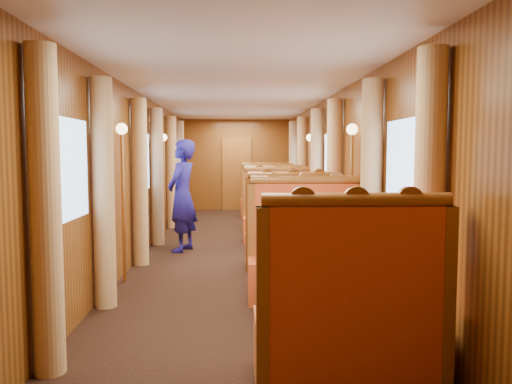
{
  "coord_description": "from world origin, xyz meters",
  "views": [
    {
      "loc": [
        -0.03,
        -7.85,
        1.6
      ],
      "look_at": [
        0.25,
        -0.97,
        1.05
      ],
      "focal_mm": 35.0,
      "sensor_mm": 36.0,
      "label": 1
    }
  ],
  "objects": [
    {
      "name": "fruit_plate",
      "position": [
        1.01,
        -3.65,
        0.77
      ],
      "size": [
        0.23,
        0.23,
        0.05
      ],
      "rotation": [
        0.0,
        0.0,
        0.11
      ],
      "color": "white",
      "rests_on": "table_near"
    },
    {
      "name": "banquette_near_fwd",
      "position": [
        0.75,
        -4.51,
        0.42
      ],
      "size": [
        1.3,
        0.55,
        1.34
      ],
      "color": "#B52014",
      "rests_on": "floor"
    },
    {
      "name": "curtain_left_near_a",
      "position": [
        -1.38,
        -4.28,
        1.18
      ],
      "size": [
        0.22,
        0.22,
        2.35
      ],
      "primitive_type": "cylinder",
      "color": "tan",
      "rests_on": "floor"
    },
    {
      "name": "window_left_near",
      "position": [
        -1.49,
        -3.5,
        1.45
      ],
      "size": [
        0.01,
        1.2,
        0.9
      ],
      "primitive_type": null,
      "rotation": [
        1.57,
        0.0,
        1.57
      ],
      "color": "#8AADDA",
      "rests_on": "wall_left"
    },
    {
      "name": "rose_vase_mid",
      "position": [
        0.72,
        -0.0,
        0.93
      ],
      "size": [
        0.06,
        0.06,
        0.36
      ],
      "rotation": [
        0.0,
        0.0,
        0.18
      ],
      "color": "silver",
      "rests_on": "table_mid"
    },
    {
      "name": "wall_far",
      "position": [
        0.0,
        6.0,
        1.25
      ],
      "size": [
        3.0,
        0.01,
        2.5
      ],
      "primitive_type": null,
      "rotation": [
        1.57,
        0.0,
        0.0
      ],
      "color": "brown",
      "rests_on": "floor"
    },
    {
      "name": "window_right_far",
      "position": [
        1.49,
        3.5,
        1.45
      ],
      "size": [
        0.01,
        1.2,
        0.9
      ],
      "primitive_type": null,
      "rotation": [
        1.57,
        0.0,
        -1.57
      ],
      "color": "#8AADDA",
      "rests_on": "wall_right"
    },
    {
      "name": "teapot_left",
      "position": [
        0.55,
        -3.58,
        0.81
      ],
      "size": [
        0.19,
        0.16,
        0.13
      ],
      "primitive_type": null,
      "rotation": [
        0.0,
        0.0,
        -0.35
      ],
      "color": "silver",
      "rests_on": "tea_tray"
    },
    {
      "name": "table_mid",
      "position": [
        0.75,
        0.0,
        0.38
      ],
      "size": [
        1.05,
        0.72,
        0.75
      ],
      "primitive_type": "cube",
      "color": "white",
      "rests_on": "floor"
    },
    {
      "name": "floor",
      "position": [
        0.0,
        0.0,
        0.0
      ],
      "size": [
        3.0,
        12.0,
        0.01
      ],
      "primitive_type": null,
      "color": "black",
      "rests_on": "ground"
    },
    {
      "name": "window_right_near",
      "position": [
        1.49,
        -3.5,
        1.45
      ],
      "size": [
        0.01,
        1.2,
        0.9
      ],
      "primitive_type": null,
      "rotation": [
        1.57,
        0.0,
        -1.57
      ],
      "color": "#8AADDA",
      "rests_on": "wall_right"
    },
    {
      "name": "window_left_mid",
      "position": [
        -1.49,
        0.0,
        1.45
      ],
      "size": [
        0.01,
        1.2,
        0.9
      ],
      "primitive_type": null,
      "rotation": [
        1.57,
        0.0,
        1.57
      ],
      "color": "#8AADDA",
      "rests_on": "wall_left"
    },
    {
      "name": "curtain_left_mid_a",
      "position": [
        -1.38,
        -0.78,
        1.18
      ],
      "size": [
        0.22,
        0.22,
        2.35
      ],
      "primitive_type": "cylinder",
      "color": "tan",
      "rests_on": "floor"
    },
    {
      "name": "ceiling",
      "position": [
        0.0,
        0.0,
        2.5
      ],
      "size": [
        3.0,
        12.0,
        0.01
      ],
      "primitive_type": null,
      "rotation": [
        3.14,
        0.0,
        0.0
      ],
      "color": "silver",
      "rests_on": "wall_left"
    },
    {
      "name": "sconce_left_aft",
      "position": [
        -1.4,
        1.75,
        1.38
      ],
      "size": [
        0.14,
        0.14,
        1.95
      ],
      "color": "#BF8C3F",
      "rests_on": "floor"
    },
    {
      "name": "wall_near",
      "position": [
        0.0,
        -6.0,
        1.25
      ],
      "size": [
        3.0,
        0.01,
        2.5
      ],
      "primitive_type": null,
      "rotation": [
        -1.57,
        0.0,
        0.0
      ],
      "color": "brown",
      "rests_on": "floor"
    },
    {
      "name": "curtain_right_near_a",
      "position": [
        1.38,
        -4.28,
        1.18
      ],
      "size": [
        0.22,
        0.22,
        2.35
      ],
      "primitive_type": "cylinder",
      "color": "tan",
      "rests_on": "floor"
    },
    {
      "name": "teapot_right",
      "position": [
        0.74,
        -3.62,
        0.82
      ],
      "size": [
        0.19,
        0.16,
        0.14
      ],
      "primitive_type": null,
      "rotation": [
        0.0,
        0.0,
        -0.19
      ],
      "color": "silver",
      "rests_on": "tea_tray"
    },
    {
      "name": "curtain_left_far_a",
      "position": [
        -1.38,
        2.72,
        1.18
      ],
      "size": [
        0.22,
        0.22,
        2.35
      ],
      "primitive_type": "cylinder",
      "color": "tan",
      "rests_on": "floor"
    },
    {
      "name": "banquette_far_fwd",
      "position": [
        0.75,
        2.49,
        0.42
      ],
      "size": [
        1.3,
        0.55,
        1.34
      ],
      "color": "#B52014",
      "rests_on": "floor"
    },
    {
      "name": "banquette_far_aft",
      "position": [
        0.75,
        4.51,
        0.42
      ],
      "size": [
        1.3,
        0.55,
        1.34
      ],
      "color": "#B52014",
      "rests_on": "floor"
    },
    {
      "name": "curtain_right_far_b",
      "position": [
        1.38,
        4.28,
        1.18
      ],
      "size": [
        0.22,
        0.22,
        2.35
      ],
      "primitive_type": "cylinder",
      "color": "tan",
      "rests_on": "floor"
    },
    {
      "name": "banquette_mid_aft",
      "position": [
        0.75,
        1.01,
        0.42
      ],
      "size": [
        1.3,
        0.55,
        1.34
      ],
      "color": "#B52014",
      "rests_on": "floor"
    },
    {
      "name": "steward",
      "position": [
        -0.89,
        0.18,
        0.9
      ],
      "size": [
        0.61,
        0.76,
        1.8
      ],
      "primitive_type": "imported",
      "rotation": [
        0.0,
        0.0,
        -1.88
      ],
      "color": "navy",
      "rests_on": "floor"
    },
    {
      "name": "table_far",
      "position": [
        0.75,
        3.5,
        0.38
      ],
      "size": [
        1.05,
        0.72,
        0.75
      ],
      "primitive_type": "cube",
      "color": "white",
      "rests_on": "floor"
    },
    {
      "name": "window_left_far",
      "position": [
        -1.49,
        3.5,
        1.45
      ],
      "size": [
        0.01,
        1.2,
        0.9
      ],
      "primitive_type": null,
      "rotation": [
        1.57,
        0.0,
        1.57
      ],
      "color": "#8AADDA",
      "rests_on": "wall_left"
    },
    {
      "name": "cup_outboard",
      "position": [
        0.45,
        -3.24,
        0.86
      ],
      "size": [
        0.08,
        0.08,
        0.26
      ],
      "rotation": [
        0.0,
        0.0,
        0.33
      ],
      "color": "white",
      "rests_on": "table_near"
    },
    {
      "name": "wall_right",
      "position": [
        1.5,
        0.0,
        1.25
      ],
      "size": [
        0.01,
        12.0,
        2.5
      ],
      "primitive_type": null,
      "rotation": [
        1.57,
        0.0,
        -1.57
      ],
      "color": "brown",
      "rests_on": "floor"
    },
    {
      "name": "sconce_left_fore",
      "position": [
        -1.4,
        -1.75,
        1.38
      ],
      "size": [
        0.14,
        0.14,
        1.95
      ],
      "color": "#BF8C3F",
      "rests_on": "floor"
    },
    {
      "name": "teapot_back",
      "position": [
        0.65,
        -3.45,
        0.82
      ],
      "size": [
        0.22,
        0.19,
        0.15
      ],
      "primitive_type": null,
      "rotation": [
        0.0,
        0.0,
        0.41
      ],
      "color": "silver",
      "rests_on": "tea_tray"
    },
    {
      "name": "table_near",
      "position": [
        0.75,
        -3.5,
        0.38
      ],
      "size": [
        1.05,
        0.72,
        0.75
      ],
      "primitive_type": "cube",
      "color": "white",
      "rests_on": "floor"
    },
    {
      "name": "curtain_left_far_b",
      "position": [
        -1.38,
        4.28,
        1.18
      ],
      "size": [
        0.22,
        0.22,
        2.35
      ],
      "primitive_type": "cylinder",
      "color": "tan",
      "rests_on": "floor"
    },
    {
      "name": "rose_vase_far",
      "position": [
        0.76,
        3.47,
        0.93
      ],
      "size": [
        0.06,
        0.06,
        0.36
      ],
      "rotation": [
        0.0,
        0.0,
        0.41
      ],
      "color": "silver",
      "rests_on": "table_far"
    },
    {
      "name": "curtain_left_mid_b",
      "position": [
        -1.38,
        0.78,
        1.18
      ],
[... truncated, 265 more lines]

